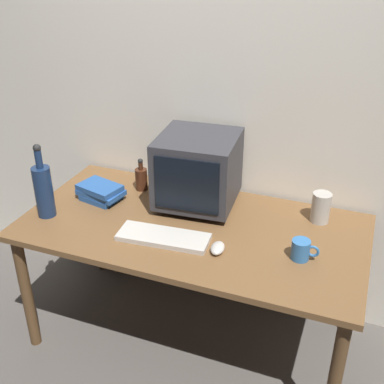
{
  "coord_description": "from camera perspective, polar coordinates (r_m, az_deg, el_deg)",
  "views": [
    {
      "loc": [
        0.72,
        -1.87,
        1.96
      ],
      "look_at": [
        0.0,
        0.0,
        0.88
      ],
      "focal_mm": 46.12,
      "sensor_mm": 36.0,
      "label": 1
    }
  ],
  "objects": [
    {
      "name": "ground_plane",
      "position": [
        2.8,
        -0.0,
        -16.09
      ],
      "size": [
        6.0,
        6.0,
        0.0
      ],
      "primitive_type": "plane",
      "color": "#56514C"
    },
    {
      "name": "back_wall",
      "position": [
        2.55,
        3.91,
        12.12
      ],
      "size": [
        4.0,
        0.08,
        2.5
      ],
      "primitive_type": "cube",
      "color": "silver",
      "rests_on": "ground"
    },
    {
      "name": "desk",
      "position": [
        2.4,
        -0.0,
        -5.37
      ],
      "size": [
        1.64,
        0.83,
        0.7
      ],
      "color": "brown",
      "rests_on": "ground"
    },
    {
      "name": "crt_monitor",
      "position": [
        2.45,
        0.67,
        2.57
      ],
      "size": [
        0.41,
        0.41,
        0.37
      ],
      "color": "#333338",
      "rests_on": "desk"
    },
    {
      "name": "keyboard",
      "position": [
        2.26,
        -3.31,
        -5.23
      ],
      "size": [
        0.43,
        0.18,
        0.02
      ],
      "primitive_type": "cube",
      "rotation": [
        0.0,
        0.0,
        0.08
      ],
      "color": "beige",
      "rests_on": "desk"
    },
    {
      "name": "computer_mouse",
      "position": [
        2.17,
        2.98,
        -6.49
      ],
      "size": [
        0.07,
        0.11,
        0.04
      ],
      "primitive_type": "ellipsoid",
      "rotation": [
        0.0,
        0.0,
        0.1
      ],
      "color": "beige",
      "rests_on": "desk"
    },
    {
      "name": "bottle_tall",
      "position": [
        2.48,
        -16.8,
        0.29
      ],
      "size": [
        0.09,
        0.09,
        0.38
      ],
      "color": "navy",
      "rests_on": "desk"
    },
    {
      "name": "bottle_short",
      "position": [
        2.66,
        -5.89,
        1.62
      ],
      "size": [
        0.06,
        0.06,
        0.18
      ],
      "color": "#472314",
      "rests_on": "desk"
    },
    {
      "name": "book_stack",
      "position": [
        2.6,
        -10.53,
        -0.0
      ],
      "size": [
        0.25,
        0.19,
        0.08
      ],
      "color": "#28569E",
      "rests_on": "desk"
    },
    {
      "name": "mug",
      "position": [
        2.16,
        12.52,
        -6.54
      ],
      "size": [
        0.12,
        0.08,
        0.09
      ],
      "color": "#3370B2",
      "rests_on": "desk"
    },
    {
      "name": "metal_canister",
      "position": [
        2.43,
        14.67,
        -1.75
      ],
      "size": [
        0.09,
        0.09,
        0.15
      ],
      "primitive_type": "cylinder",
      "color": "#B7B2A8",
      "rests_on": "desk"
    }
  ]
}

